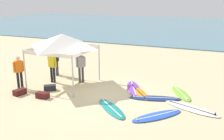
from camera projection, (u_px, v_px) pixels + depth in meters
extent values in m
plane|color=beige|center=(100.00, 94.00, 12.71)|extent=(80.00, 80.00, 0.00)
cube|color=#568499|center=(187.00, 27.00, 40.14)|extent=(80.00, 36.00, 0.10)
cylinder|color=#B7B7BC|center=(25.00, 70.00, 13.14)|extent=(0.07, 0.07, 2.05)
cylinder|color=#B7B7BC|center=(73.00, 76.00, 12.08)|extent=(0.07, 0.07, 2.05)
cylinder|color=#B7B7BC|center=(57.00, 58.00, 15.63)|extent=(0.07, 0.07, 2.05)
cylinder|color=#B7B7BC|center=(99.00, 63.00, 14.57)|extent=(0.07, 0.07, 2.05)
cube|color=white|center=(47.00, 54.00, 12.35)|extent=(2.82, 0.03, 0.18)
cube|color=white|center=(77.00, 44.00, 14.85)|extent=(2.82, 0.03, 0.18)
cube|color=white|center=(41.00, 47.00, 14.13)|extent=(0.03, 2.82, 0.18)
cube|color=white|center=(87.00, 51.00, 13.07)|extent=(0.03, 2.82, 0.18)
pyramid|color=white|center=(63.00, 41.00, 13.48)|extent=(2.94, 2.94, 0.70)
ellipsoid|color=#19847F|center=(111.00, 108.00, 11.02)|extent=(2.09, 2.00, 0.07)
cube|color=white|center=(111.00, 108.00, 11.01)|extent=(1.45, 1.35, 0.01)
cone|color=white|center=(103.00, 99.00, 11.81)|extent=(0.09, 0.09, 0.12)
ellipsoid|color=purple|center=(134.00, 88.00, 13.41)|extent=(1.56, 2.38, 0.07)
cube|color=white|center=(134.00, 88.00, 13.40)|extent=(0.88, 1.81, 0.01)
cone|color=white|center=(132.00, 81.00, 14.31)|extent=(0.09, 0.09, 0.12)
ellipsoid|color=#7AD12D|center=(181.00, 93.00, 12.71)|extent=(1.49, 2.08, 0.07)
cube|color=white|center=(181.00, 93.00, 12.70)|extent=(0.89, 1.56, 0.01)
cone|color=white|center=(188.00, 98.00, 11.88)|extent=(0.09, 0.09, 0.12)
ellipsoid|color=navy|center=(155.00, 98.00, 12.12)|extent=(2.49, 1.33, 0.07)
cube|color=white|center=(155.00, 97.00, 12.11)|extent=(1.97, 0.64, 0.01)
cone|color=white|center=(134.00, 95.00, 12.19)|extent=(0.09, 0.09, 0.12)
ellipsoid|color=blue|center=(157.00, 116.00, 10.34)|extent=(1.99, 2.17, 0.07)
cube|color=white|center=(157.00, 115.00, 10.33)|extent=(1.32, 1.53, 0.01)
cone|color=white|center=(137.00, 118.00, 9.90)|extent=(0.09, 0.09, 0.12)
ellipsoid|color=white|center=(191.00, 108.00, 11.02)|extent=(2.57, 1.49, 0.07)
cube|color=black|center=(191.00, 108.00, 11.01)|extent=(2.00, 0.77, 0.01)
cone|color=black|center=(215.00, 113.00, 10.32)|extent=(0.09, 0.09, 0.12)
ellipsoid|color=orange|center=(139.00, 92.00, 12.88)|extent=(1.84, 2.12, 0.07)
cube|color=black|center=(139.00, 91.00, 12.87)|extent=(1.19, 1.52, 0.01)
cone|color=black|center=(133.00, 85.00, 13.70)|extent=(0.09, 0.09, 0.12)
cylinder|color=black|center=(18.00, 80.00, 13.37)|extent=(0.13, 0.13, 0.88)
cylinder|color=black|center=(22.00, 80.00, 13.48)|extent=(0.13, 0.13, 0.88)
cube|color=orange|center=(19.00, 66.00, 13.22)|extent=(0.37, 0.42, 0.60)
sphere|color=beige|center=(18.00, 58.00, 13.11)|extent=(0.21, 0.21, 0.21)
cylinder|color=orange|center=(14.00, 67.00, 13.10)|extent=(0.09, 0.09, 0.54)
cylinder|color=orange|center=(23.00, 66.00, 13.36)|extent=(0.09, 0.09, 0.54)
cylinder|color=black|center=(52.00, 74.00, 14.40)|extent=(0.13, 0.13, 0.88)
cylinder|color=black|center=(54.00, 75.00, 14.33)|extent=(0.13, 0.13, 0.88)
cube|color=yellow|center=(52.00, 62.00, 14.16)|extent=(0.36, 0.23, 0.60)
sphere|color=#9E7051|center=(52.00, 54.00, 14.04)|extent=(0.21, 0.21, 0.21)
cylinder|color=yellow|center=(49.00, 62.00, 14.26)|extent=(0.09, 0.09, 0.54)
cylinder|color=yellow|center=(56.00, 62.00, 14.07)|extent=(0.09, 0.09, 0.54)
cylinder|color=#383842|center=(83.00, 74.00, 14.40)|extent=(0.13, 0.13, 0.88)
cylinder|color=#383842|center=(80.00, 75.00, 14.33)|extent=(0.13, 0.13, 0.88)
cube|color=gray|center=(81.00, 62.00, 14.17)|extent=(0.41, 0.41, 0.60)
sphere|color=tan|center=(80.00, 54.00, 14.05)|extent=(0.21, 0.21, 0.21)
cylinder|color=gray|center=(85.00, 62.00, 14.26)|extent=(0.09, 0.09, 0.54)
cylinder|color=gray|center=(77.00, 62.00, 14.08)|extent=(0.09, 0.09, 0.54)
cylinder|color=#383842|center=(57.00, 68.00, 15.73)|extent=(0.13, 0.13, 0.88)
cylinder|color=#383842|center=(57.00, 69.00, 15.56)|extent=(0.13, 0.13, 0.88)
cube|color=black|center=(56.00, 56.00, 15.44)|extent=(0.33, 0.41, 0.60)
sphere|color=beige|center=(56.00, 49.00, 15.32)|extent=(0.21, 0.21, 0.21)
cylinder|color=black|center=(57.00, 56.00, 15.67)|extent=(0.09, 0.09, 0.54)
cylinder|color=black|center=(55.00, 57.00, 15.22)|extent=(0.09, 0.09, 0.54)
cube|color=#4C1919|center=(43.00, 95.00, 12.20)|extent=(0.62, 0.35, 0.28)
cube|color=#4C1919|center=(20.00, 92.00, 12.61)|extent=(0.44, 0.65, 0.28)
cube|color=#232328|center=(50.00, 88.00, 13.18)|extent=(0.67, 0.61, 0.28)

